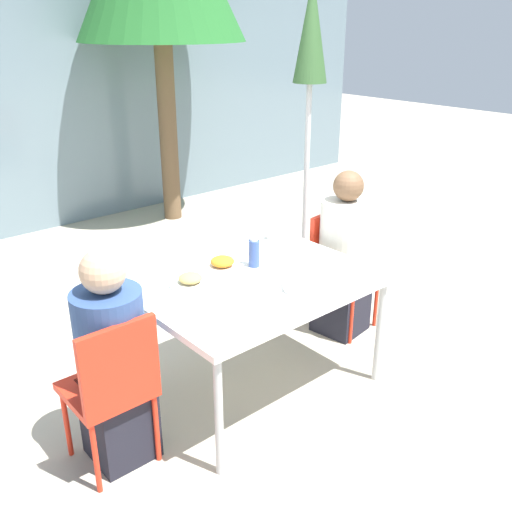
# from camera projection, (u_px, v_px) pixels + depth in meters

# --- Properties ---
(ground_plane) EXTENTS (24.00, 24.00, 0.00)m
(ground_plane) POSITION_uv_depth(u_px,v_px,m) (256.00, 385.00, 3.65)
(ground_plane) COLOR #B2A893
(building_facade) EXTENTS (10.00, 0.20, 3.00)m
(building_facade) POSITION_uv_depth(u_px,v_px,m) (8.00, 90.00, 5.75)
(building_facade) COLOR slate
(building_facade) RESTS_ON ground
(dining_table) EXTENTS (1.39, 1.03, 0.75)m
(dining_table) POSITION_uv_depth(u_px,v_px,m) (256.00, 287.00, 3.38)
(dining_table) COLOR white
(dining_table) RESTS_ON ground
(chair_left) EXTENTS (0.40, 0.40, 0.88)m
(chair_left) POSITION_uv_depth(u_px,v_px,m) (113.00, 383.00, 2.80)
(chair_left) COLOR red
(chair_left) RESTS_ON ground
(person_left) EXTENTS (0.35, 0.35, 1.19)m
(person_left) POSITION_uv_depth(u_px,v_px,m) (113.00, 364.00, 2.87)
(person_left) COLOR black
(person_left) RESTS_ON ground
(chair_right) EXTENTS (0.45, 0.45, 0.88)m
(chair_right) POSITION_uv_depth(u_px,v_px,m) (338.00, 261.00, 4.19)
(chair_right) COLOR red
(chair_right) RESTS_ON ground
(person_right) EXTENTS (0.37, 0.37, 1.22)m
(person_right) POSITION_uv_depth(u_px,v_px,m) (344.00, 259.00, 4.09)
(person_right) COLOR black
(person_right) RESTS_ON ground
(closed_umbrella) EXTENTS (0.36, 0.36, 2.49)m
(closed_umbrella) POSITION_uv_depth(u_px,v_px,m) (310.00, 66.00, 4.35)
(closed_umbrella) COLOR #333333
(closed_umbrella) RESTS_ON ground
(plate_0) EXTENTS (0.25, 0.25, 0.07)m
(plate_0) POSITION_uv_depth(u_px,v_px,m) (190.00, 281.00, 3.29)
(plate_0) COLOR white
(plate_0) RESTS_ON dining_table
(plate_1) EXTENTS (0.27, 0.27, 0.07)m
(plate_1) POSITION_uv_depth(u_px,v_px,m) (222.00, 264.00, 3.51)
(plate_1) COLOR white
(plate_1) RESTS_ON dining_table
(bottle) EXTENTS (0.07, 0.07, 0.19)m
(bottle) POSITION_uv_depth(u_px,v_px,m) (254.00, 253.00, 3.51)
(bottle) COLOR #334C8E
(bottle) RESTS_ON dining_table
(drinking_cup) EXTENTS (0.06, 0.06, 0.08)m
(drinking_cup) POSITION_uv_depth(u_px,v_px,m) (272.00, 234.00, 3.96)
(drinking_cup) COLOR white
(drinking_cup) RESTS_ON dining_table
(salad_bowl) EXTENTS (0.20, 0.20, 0.06)m
(salad_bowl) POSITION_uv_depth(u_px,v_px,m) (300.00, 284.00, 3.23)
(salad_bowl) COLOR white
(salad_bowl) RESTS_ON dining_table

